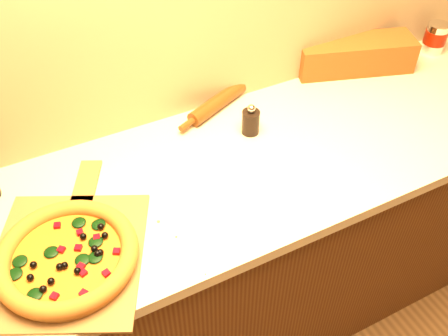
# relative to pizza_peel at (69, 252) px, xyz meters

# --- Properties ---
(cabinet) EXTENTS (2.80, 0.65, 0.86)m
(cabinet) POSITION_rel_pizza_peel_xyz_m (0.44, 0.10, -0.47)
(cabinet) COLOR #46210F
(cabinet) RESTS_ON ground
(countertop) EXTENTS (2.84, 0.68, 0.04)m
(countertop) POSITION_rel_pizza_peel_xyz_m (0.44, 0.10, -0.02)
(countertop) COLOR #BDB494
(countertop) RESTS_ON cabinet
(pizza_peel) EXTENTS (0.54, 0.63, 0.01)m
(pizza_peel) POSITION_rel_pizza_peel_xyz_m (0.00, 0.00, 0.00)
(pizza_peel) COLOR brown
(pizza_peel) RESTS_ON countertop
(pizza) EXTENTS (0.37, 0.37, 0.05)m
(pizza) POSITION_rel_pizza_peel_xyz_m (-0.01, -0.04, 0.03)
(pizza) COLOR #A56C29
(pizza) RESTS_ON pizza_peel
(pepper_grinder) EXTENTS (0.06, 0.06, 0.11)m
(pepper_grinder) POSITION_rel_pizza_peel_xyz_m (0.68, 0.22, 0.04)
(pepper_grinder) COLOR black
(pepper_grinder) RESTS_ON countertop
(rolling_pin) EXTENTS (0.36, 0.18, 0.05)m
(rolling_pin) POSITION_rel_pizza_peel_xyz_m (0.64, 0.39, 0.02)
(rolling_pin) COLOR #57300F
(rolling_pin) RESTS_ON countertop
(coffee_canister) EXTENTS (0.09, 0.09, 0.12)m
(coffee_canister) POSITION_rel_pizza_peel_xyz_m (1.60, 0.34, 0.06)
(coffee_canister) COLOR silver
(coffee_canister) RESTS_ON countertop
(bread_bag) EXTENTS (0.48, 0.28, 0.12)m
(bread_bag) POSITION_rel_pizza_peel_xyz_m (1.23, 0.38, 0.06)
(bread_bag) COLOR brown
(bread_bag) RESTS_ON countertop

